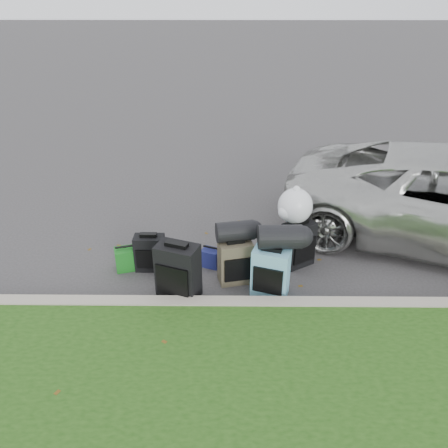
{
  "coord_description": "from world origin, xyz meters",
  "views": [
    {
      "loc": [
        -0.05,
        -5.2,
        3.43
      ],
      "look_at": [
        -0.1,
        0.2,
        0.55
      ],
      "focal_mm": 35.0,
      "sensor_mm": 36.0,
      "label": 1
    }
  ],
  "objects_px": {
    "suitcase_teal": "(271,272)",
    "suitcase_large_black_right": "(298,244)",
    "suitcase_large_black_left": "(178,272)",
    "tote_navy": "(211,258)",
    "suitcase_olive": "(235,262)",
    "suitcase_small_black": "(150,253)",
    "tote_green": "(126,259)"
  },
  "relations": [
    {
      "from": "suitcase_large_black_left",
      "to": "suitcase_teal",
      "type": "bearing_deg",
      "value": 23.15
    },
    {
      "from": "suitcase_large_black_left",
      "to": "suitcase_olive",
      "type": "height_order",
      "value": "suitcase_large_black_left"
    },
    {
      "from": "suitcase_large_black_left",
      "to": "suitcase_teal",
      "type": "relative_size",
      "value": 1.14
    },
    {
      "from": "suitcase_small_black",
      "to": "tote_green",
      "type": "xyz_separation_m",
      "value": [
        -0.34,
        -0.01,
        -0.1
      ]
    },
    {
      "from": "suitcase_olive",
      "to": "suitcase_large_black_right",
      "type": "relative_size",
      "value": 0.91
    },
    {
      "from": "suitcase_small_black",
      "to": "suitcase_large_black_left",
      "type": "bearing_deg",
      "value": -53.36
    },
    {
      "from": "suitcase_olive",
      "to": "tote_navy",
      "type": "bearing_deg",
      "value": 120.08
    },
    {
      "from": "suitcase_large_black_right",
      "to": "tote_green",
      "type": "xyz_separation_m",
      "value": [
        -2.4,
        -0.14,
        -0.17
      ]
    },
    {
      "from": "suitcase_large_black_right",
      "to": "tote_green",
      "type": "distance_m",
      "value": 2.41
    },
    {
      "from": "suitcase_small_black",
      "to": "tote_navy",
      "type": "relative_size",
      "value": 1.96
    },
    {
      "from": "suitcase_teal",
      "to": "suitcase_large_black_right",
      "type": "height_order",
      "value": "suitcase_large_black_right"
    },
    {
      "from": "suitcase_small_black",
      "to": "suitcase_large_black_left",
      "type": "distance_m",
      "value": 0.78
    },
    {
      "from": "suitcase_large_black_right",
      "to": "tote_navy",
      "type": "xyz_separation_m",
      "value": [
        -1.22,
        -0.06,
        -0.19
      ]
    },
    {
      "from": "suitcase_large_black_left",
      "to": "tote_navy",
      "type": "xyz_separation_m",
      "value": [
        0.38,
        0.69,
        -0.24
      ]
    },
    {
      "from": "suitcase_olive",
      "to": "tote_green",
      "type": "height_order",
      "value": "suitcase_olive"
    },
    {
      "from": "suitcase_olive",
      "to": "suitcase_teal",
      "type": "xyz_separation_m",
      "value": [
        0.44,
        -0.28,
        0.03
      ]
    },
    {
      "from": "suitcase_large_black_right",
      "to": "suitcase_teal",
      "type": "bearing_deg",
      "value": -154.06
    },
    {
      "from": "tote_green",
      "to": "tote_navy",
      "type": "xyz_separation_m",
      "value": [
        1.18,
        0.09,
        -0.03
      ]
    },
    {
      "from": "suitcase_large_black_left",
      "to": "tote_navy",
      "type": "height_order",
      "value": "suitcase_large_black_left"
    },
    {
      "from": "suitcase_teal",
      "to": "suitcase_large_black_right",
      "type": "relative_size",
      "value": 0.99
    },
    {
      "from": "suitcase_small_black",
      "to": "suitcase_large_black_right",
      "type": "bearing_deg",
      "value": 3.68
    },
    {
      "from": "suitcase_large_black_left",
      "to": "tote_navy",
      "type": "distance_m",
      "value": 0.82
    },
    {
      "from": "suitcase_large_black_right",
      "to": "tote_green",
      "type": "bearing_deg",
      "value": 151.89
    },
    {
      "from": "tote_navy",
      "to": "suitcase_small_black",
      "type": "bearing_deg",
      "value": -153.46
    },
    {
      "from": "suitcase_small_black",
      "to": "suitcase_large_black_left",
      "type": "height_order",
      "value": "suitcase_large_black_left"
    },
    {
      "from": "suitcase_small_black",
      "to": "suitcase_olive",
      "type": "distance_m",
      "value": 1.21
    },
    {
      "from": "suitcase_olive",
      "to": "suitcase_teal",
      "type": "height_order",
      "value": "suitcase_teal"
    },
    {
      "from": "suitcase_olive",
      "to": "tote_navy",
      "type": "xyz_separation_m",
      "value": [
        -0.34,
        0.36,
        -0.16
      ]
    },
    {
      "from": "tote_green",
      "to": "tote_navy",
      "type": "bearing_deg",
      "value": -12.59
    },
    {
      "from": "suitcase_small_black",
      "to": "tote_green",
      "type": "distance_m",
      "value": 0.36
    },
    {
      "from": "tote_green",
      "to": "suitcase_olive",
      "type": "bearing_deg",
      "value": -26.9
    },
    {
      "from": "suitcase_small_black",
      "to": "tote_navy",
      "type": "distance_m",
      "value": 0.85
    }
  ]
}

